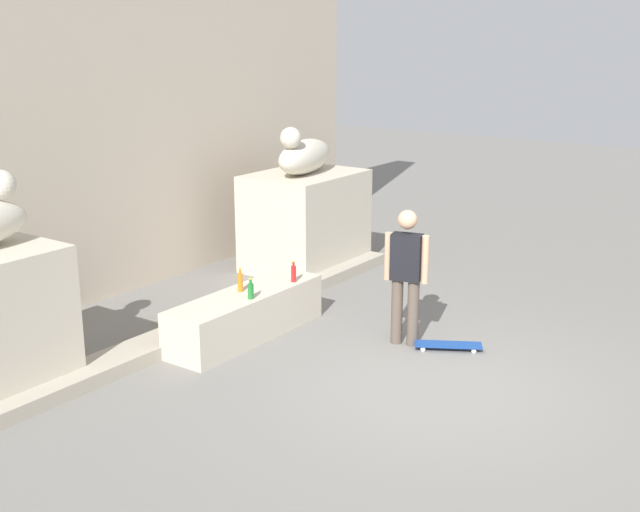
% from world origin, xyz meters
% --- Properties ---
extents(ground_plane, '(40.00, 40.00, 0.00)m').
position_xyz_m(ground_plane, '(0.00, 0.00, 0.00)').
color(ground_plane, slate).
extents(facade_wall, '(11.53, 0.60, 6.78)m').
position_xyz_m(facade_wall, '(0.00, 5.51, 3.39)').
color(facade_wall, '#C0B19D').
rests_on(facade_wall, ground_plane).
extents(pedestal_right, '(1.82, 1.36, 1.53)m').
position_xyz_m(pedestal_right, '(2.93, 3.86, 0.77)').
color(pedestal_right, beige).
rests_on(pedestal_right, ground_plane).
extents(statue_reclining_right, '(1.69, 0.94, 0.78)m').
position_xyz_m(statue_reclining_right, '(2.89, 3.85, 1.81)').
color(statue_reclining_right, beige).
rests_on(statue_reclining_right, pedestal_right).
extents(ledge_block, '(2.32, 0.65, 0.57)m').
position_xyz_m(ledge_block, '(0.00, 2.61, 0.29)').
color(ledge_block, beige).
rests_on(ledge_block, ground_plane).
extents(skater, '(0.29, 0.52, 1.67)m').
position_xyz_m(skater, '(0.93, 0.89, 0.92)').
color(skater, brown).
rests_on(skater, ground_plane).
extents(skateboard, '(0.57, 0.79, 0.08)m').
position_xyz_m(skateboard, '(1.06, 0.36, 0.06)').
color(skateboard, navy).
rests_on(skateboard, ground_plane).
extents(bottle_green, '(0.07, 0.07, 0.26)m').
position_xyz_m(bottle_green, '(-0.14, 2.41, 0.68)').
color(bottle_green, '#1E722D').
rests_on(bottle_green, ledge_block).
extents(bottle_red, '(0.06, 0.06, 0.28)m').
position_xyz_m(bottle_red, '(0.71, 2.41, 0.69)').
color(bottle_red, red).
rests_on(bottle_red, ledge_block).
extents(bottle_orange, '(0.06, 0.06, 0.30)m').
position_xyz_m(bottle_orange, '(0.01, 2.70, 0.70)').
color(bottle_orange, orange).
rests_on(bottle_orange, ledge_block).
extents(stair_step, '(7.67, 0.50, 0.17)m').
position_xyz_m(stair_step, '(0.00, 3.16, 0.08)').
color(stair_step, '#A9A08F').
rests_on(stair_step, ground_plane).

